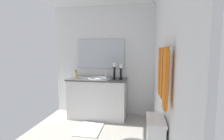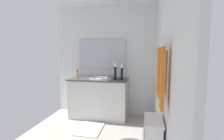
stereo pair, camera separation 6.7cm
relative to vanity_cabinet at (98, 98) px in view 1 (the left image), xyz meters
name	(u,v)px [view 1 (the left image)]	position (x,y,z in m)	size (l,w,h in m)	color
wall_back	(164,68)	(1.22, 1.22, 0.80)	(3.10, 0.04, 2.45)	white
wall_left	(104,61)	(-0.33, 0.07, 0.80)	(0.04, 2.30, 2.45)	white
vanity_cabinet	(98,98)	(0.00, 0.00, 0.00)	(0.58, 1.26, 0.86)	silver
sink_basin	(98,80)	(0.00, 0.00, 0.39)	(0.40, 0.40, 0.24)	white
mirror	(101,54)	(-0.28, 0.00, 0.95)	(0.02, 1.08, 0.65)	silver
candle_holder_tall	(121,71)	(0.04, 0.51, 0.60)	(0.09, 0.09, 0.32)	black
candle_holder_short	(114,71)	(0.04, 0.37, 0.61)	(0.09, 0.09, 0.34)	black
soap_bottle	(76,75)	(0.02, -0.48, 0.50)	(0.06, 0.06, 0.18)	#E5B259
towel_bar	(165,49)	(1.76, 1.16, 1.03)	(0.02, 0.02, 0.71)	silver
towel_near_vanity	(160,71)	(1.52, 1.14, 0.79)	(0.16, 0.03, 0.52)	orange
towel_center	(162,73)	(1.76, 1.14, 0.80)	(0.13, 0.03, 0.50)	orange
towel_near_corner	(166,78)	(1.99, 1.14, 0.78)	(0.15, 0.03, 0.54)	orange
bath_mat	(89,129)	(0.62, 0.00, -0.42)	(0.60, 0.44, 0.02)	silver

